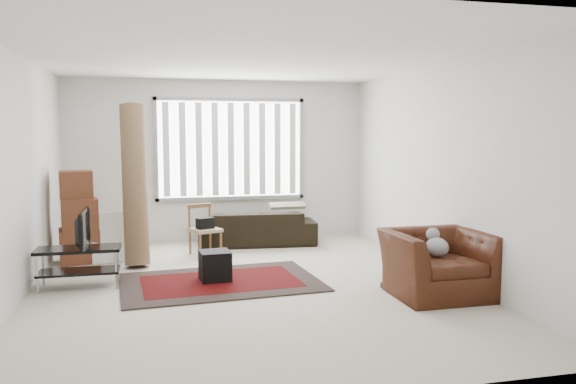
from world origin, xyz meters
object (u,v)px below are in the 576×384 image
at_px(tv_stand, 79,259).
at_px(sofa, 257,222).
at_px(side_chair, 205,227).
at_px(armchair, 439,259).
at_px(moving_boxes, 79,220).

relative_size(tv_stand, sofa, 0.50).
height_order(sofa, side_chair, side_chair).
height_order(side_chair, armchair, armchair).
bearing_deg(side_chair, tv_stand, -159.34).
distance_m(tv_stand, armchair, 4.18).
bearing_deg(tv_stand, moving_boxes, 96.75).
bearing_deg(side_chair, sofa, 10.40).
height_order(tv_stand, moving_boxes, moving_boxes).
bearing_deg(armchair, sofa, 113.38).
height_order(tv_stand, sofa, sofa).
bearing_deg(tv_stand, sofa, 39.31).
bearing_deg(tv_stand, side_chair, 42.67).
height_order(tv_stand, armchair, armchair).
relative_size(sofa, armchair, 1.67).
relative_size(moving_boxes, armchair, 1.14).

